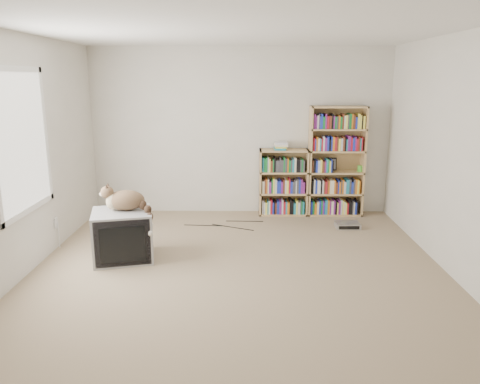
{
  "coord_description": "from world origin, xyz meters",
  "views": [
    {
      "loc": [
        0.07,
        -4.6,
        2.04
      ],
      "look_at": [
        0.01,
        1.0,
        0.67
      ],
      "focal_mm": 35.0,
      "sensor_mm": 36.0,
      "label": 1
    }
  ],
  "objects_px": {
    "bookcase_tall": "(336,164)",
    "crt_tv": "(123,235)",
    "bookcase_short": "(283,184)",
    "dvd_player": "(348,225)",
    "cat": "(129,203)"
  },
  "relations": [
    {
      "from": "bookcase_tall",
      "to": "crt_tv",
      "type": "bearing_deg",
      "value": -146.07
    },
    {
      "from": "bookcase_short",
      "to": "dvd_player",
      "type": "xyz_separation_m",
      "value": [
        0.85,
        -0.69,
        -0.43
      ]
    },
    {
      "from": "crt_tv",
      "to": "bookcase_tall",
      "type": "bearing_deg",
      "value": 20.0
    },
    {
      "from": "bookcase_tall",
      "to": "dvd_player",
      "type": "height_order",
      "value": "bookcase_tall"
    },
    {
      "from": "crt_tv",
      "to": "dvd_player",
      "type": "relative_size",
      "value": 2.35
    },
    {
      "from": "crt_tv",
      "to": "bookcase_tall",
      "type": "relative_size",
      "value": 0.47
    },
    {
      "from": "cat",
      "to": "crt_tv",
      "type": "bearing_deg",
      "value": -172.7
    },
    {
      "from": "bookcase_short",
      "to": "dvd_player",
      "type": "relative_size",
      "value": 3.03
    },
    {
      "from": "cat",
      "to": "dvd_player",
      "type": "height_order",
      "value": "cat"
    },
    {
      "from": "crt_tv",
      "to": "bookcase_short",
      "type": "distance_m",
      "value": 2.73
    },
    {
      "from": "bookcase_tall",
      "to": "bookcase_short",
      "type": "height_order",
      "value": "bookcase_tall"
    },
    {
      "from": "crt_tv",
      "to": "cat",
      "type": "bearing_deg",
      "value": -0.73
    },
    {
      "from": "bookcase_short",
      "to": "crt_tv",
      "type": "bearing_deg",
      "value": -136.81
    },
    {
      "from": "bookcase_tall",
      "to": "bookcase_short",
      "type": "relative_size",
      "value": 1.64
    },
    {
      "from": "cat",
      "to": "bookcase_tall",
      "type": "xyz_separation_m",
      "value": [
        2.68,
        1.84,
        0.13
      ]
    }
  ]
}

